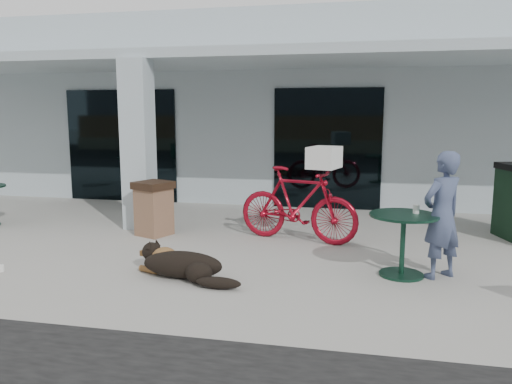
% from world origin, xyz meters
% --- Properties ---
extents(ground, '(80.00, 80.00, 0.00)m').
position_xyz_m(ground, '(0.00, 0.00, 0.00)').
color(ground, '#A4A29B').
rests_on(ground, ground).
extents(building, '(22.00, 7.00, 4.50)m').
position_xyz_m(building, '(0.00, 8.50, 2.25)').
color(building, '#AEBBC5').
rests_on(building, ground).
extents(storefront_glass_left, '(2.80, 0.06, 2.70)m').
position_xyz_m(storefront_glass_left, '(-3.20, 4.98, 1.35)').
color(storefront_glass_left, black).
rests_on(storefront_glass_left, ground).
extents(storefront_glass_right, '(2.40, 0.06, 2.70)m').
position_xyz_m(storefront_glass_right, '(1.80, 4.98, 1.35)').
color(storefront_glass_right, black).
rests_on(storefront_glass_right, ground).
extents(column, '(0.50, 0.50, 3.12)m').
position_xyz_m(column, '(-1.50, 2.30, 1.56)').
color(column, '#AEBBC5').
rests_on(column, ground).
extents(overhang, '(22.00, 2.80, 0.18)m').
position_xyz_m(overhang, '(0.00, 3.60, 3.21)').
color(overhang, '#AEBBC5').
rests_on(overhang, column).
extents(bicycle, '(2.19, 1.12, 1.27)m').
position_xyz_m(bicycle, '(1.53, 1.90, 0.63)').
color(bicycle, maroon).
rests_on(bicycle, ground).
extents(laundry_basket, '(0.57, 0.68, 0.35)m').
position_xyz_m(laundry_basket, '(1.97, 1.78, 1.44)').
color(laundry_basket, white).
rests_on(laundry_basket, bicycle).
extents(dog, '(1.31, 0.83, 0.42)m').
position_xyz_m(dog, '(0.30, -0.34, 0.21)').
color(dog, black).
rests_on(dog, ground).
extents(cup_near_dog, '(0.09, 0.09, 0.10)m').
position_xyz_m(cup_near_dog, '(-2.23, -0.59, 0.05)').
color(cup_near_dog, white).
rests_on(cup_near_dog, ground).
extents(cafe_table_far, '(0.97, 0.97, 0.84)m').
position_xyz_m(cafe_table_far, '(3.13, 0.37, 0.42)').
color(cafe_table_far, '#133828').
rests_on(cafe_table_far, ground).
extents(person, '(0.73, 0.70, 1.68)m').
position_xyz_m(person, '(3.60, 0.40, 0.84)').
color(person, '#424D6F').
rests_on(person, ground).
extents(cup_on_table, '(0.09, 0.09, 0.11)m').
position_xyz_m(cup_on_table, '(3.28, 0.46, 0.90)').
color(cup_on_table, white).
rests_on(cup_on_table, cafe_table_far).
extents(trash_receptacle, '(0.74, 0.74, 0.96)m').
position_xyz_m(trash_receptacle, '(-1.01, 1.80, 0.48)').
color(trash_receptacle, brown).
rests_on(trash_receptacle, ground).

